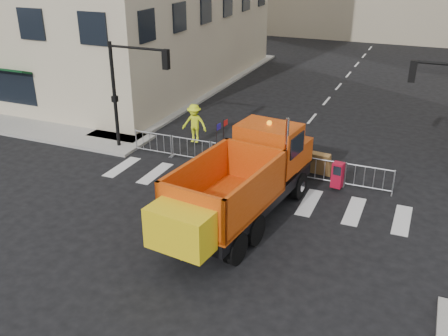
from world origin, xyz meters
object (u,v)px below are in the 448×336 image
at_px(cop_c, 279,163).
at_px(worker, 194,123).
at_px(cop_a, 266,162).
at_px(plow_truck, 242,181).
at_px(newspaper_box, 338,175).
at_px(cop_b, 281,160).

bearing_deg(cop_c, worker, -64.23).
xyz_separation_m(cop_a, cop_c, (0.62, 0.00, 0.06)).
bearing_deg(cop_a, plow_truck, 93.11).
height_order(plow_truck, cop_c, plow_truck).
bearing_deg(worker, newspaper_box, -21.40).
relative_size(worker, newspaper_box, 1.85).
bearing_deg(plow_truck, cop_c, 4.06).
bearing_deg(worker, cop_a, -32.04).
relative_size(cop_a, worker, 0.79).
distance_m(plow_truck, newspaper_box, 5.03).
relative_size(plow_truck, newspaper_box, 9.32).
height_order(plow_truck, worker, plow_truck).
bearing_deg(plow_truck, newspaper_box, -26.88).
bearing_deg(worker, cop_c, -29.26).
relative_size(cop_c, newspaper_box, 1.57).
relative_size(cop_b, cop_c, 1.13).
distance_m(cop_c, newspaper_box, 2.55).
height_order(cop_c, worker, worker).
relative_size(plow_truck, cop_a, 6.37).
distance_m(plow_truck, cop_c, 4.11).
xyz_separation_m(cop_b, worker, (-5.41, 2.45, 0.19)).
distance_m(cop_a, newspaper_box, 3.16).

